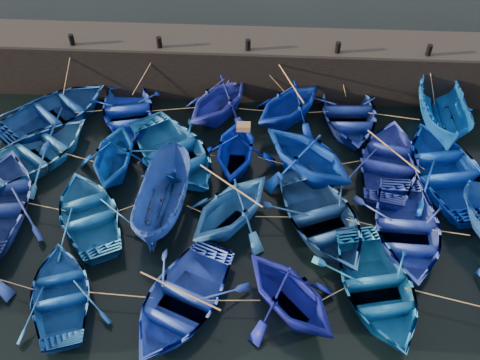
{
  "coord_description": "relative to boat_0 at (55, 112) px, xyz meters",
  "views": [
    {
      "loc": [
        0.82,
        -11.56,
        15.41
      ],
      "look_at": [
        0.0,
        3.2,
        0.7
      ],
      "focal_mm": 40.0,
      "sensor_mm": 36.0,
      "label": 1
    }
  ],
  "objects": [
    {
      "name": "ground",
      "position": [
        8.61,
        -7.25,
        -0.57
      ],
      "size": [
        120.0,
        120.0,
        0.0
      ],
      "primitive_type": "plane",
      "color": "black",
      "rests_on": "ground"
    },
    {
      "name": "boat_18",
      "position": [
        14.76,
        -6.06,
        -0.04
      ],
      "size": [
        3.75,
        5.14,
        1.04
      ],
      "primitive_type": "imported",
      "rotation": [
        0.0,
        0.0,
        -0.03
      ],
      "color": "#2840BD",
      "rests_on": "ground"
    },
    {
      "name": "boat_11",
      "position": [
        14.69,
        -2.42,
        -0.04
      ],
      "size": [
        4.69,
        5.79,
        1.06
      ],
      "primitive_type": "imported",
      "rotation": [
        0.0,
        0.0,
        2.92
      ],
      "color": "navy",
      "rests_on": "ground"
    },
    {
      "name": "boat_2",
      "position": [
        7.39,
        0.71,
        0.48
      ],
      "size": [
        5.06,
        5.22,
        2.1
      ],
      "primitive_type": "imported",
      "rotation": [
        0.0,
        0.0,
        -0.57
      ],
      "color": "navy",
      "rests_on": "ground"
    },
    {
      "name": "bollard_4",
      "position": [
        16.61,
        2.35,
        2.3
      ],
      "size": [
        0.24,
        0.24,
        0.5
      ],
      "primitive_type": "cylinder",
      "color": "black",
      "rests_on": "quay_top"
    },
    {
      "name": "boat_17",
      "position": [
        11.72,
        -5.72,
        -0.03
      ],
      "size": [
        5.48,
        6.26,
        1.08
      ],
      "primitive_type": "imported",
      "rotation": [
        0.0,
        0.0,
        0.4
      ],
      "color": "navy",
      "rests_on": "ground"
    },
    {
      "name": "wooden_crate",
      "position": [
        8.66,
        -2.52,
        1.57
      ],
      "size": [
        0.54,
        0.4,
        0.23
      ],
      "primitive_type": "cube",
      "color": "brown",
      "rests_on": "boat_9"
    },
    {
      "name": "boat_0",
      "position": [
        0.0,
        0.0,
        0.0
      ],
      "size": [
        6.56,
        6.67,
        1.13
      ],
      "primitive_type": "imported",
      "rotation": [
        0.0,
        0.0,
        2.41
      ],
      "color": "navy",
      "rests_on": "ground"
    },
    {
      "name": "bollard_0",
      "position": [
        0.61,
        2.35,
        2.3
      ],
      "size": [
        0.24,
        0.24,
        0.5
      ],
      "primitive_type": "cylinder",
      "color": "black",
      "rests_on": "quay_top"
    },
    {
      "name": "boat_1",
      "position": [
        3.23,
        0.28,
        -0.06
      ],
      "size": [
        4.6,
        5.58,
        1.01
      ],
      "primitive_type": "imported",
      "rotation": [
        0.0,
        0.0,
        0.26
      ],
      "color": "blue",
      "rests_on": "ground"
    },
    {
      "name": "boat_22",
      "position": [
        7.0,
        -9.45,
        -0.06
      ],
      "size": [
        5.12,
        5.85,
        1.01
      ],
      "primitive_type": "imported",
      "rotation": [
        0.0,
        0.0,
        -0.4
      ],
      "color": "blue",
      "rests_on": "ground"
    },
    {
      "name": "boat_24",
      "position": [
        13.38,
        -8.61,
        -0.05
      ],
      "size": [
        4.52,
        5.6,
        1.03
      ],
      "primitive_type": "imported",
      "rotation": [
        0.0,
        0.0,
        0.21
      ],
      "color": "#1467AF",
      "rests_on": "ground"
    },
    {
      "name": "boat_23",
      "position": [
        10.46,
        -9.34,
        0.45
      ],
      "size": [
        5.05,
        5.1,
        2.03
      ],
      "primitive_type": "imported",
      "rotation": [
        0.0,
        0.0,
        0.72
      ],
      "color": "navy",
      "rests_on": "ground"
    },
    {
      "name": "boat_9",
      "position": [
        8.36,
        -2.52,
        0.44
      ],
      "size": [
        3.54,
        4.03,
        2.02
      ],
      "primitive_type": "imported",
      "rotation": [
        0.0,
        0.0,
        3.08
      ],
      "color": "#0019A2",
      "rests_on": "ground"
    },
    {
      "name": "boat_5",
      "position": [
        17.29,
        0.36,
        0.43
      ],
      "size": [
        2.13,
        5.21,
        1.99
      ],
      "primitive_type": "imported",
      "rotation": [
        0.0,
        0.0,
        -0.04
      ],
      "color": "#094DA5",
      "rests_on": "ground"
    },
    {
      "name": "boat_8",
      "position": [
        5.78,
        -2.48,
        -0.01
      ],
      "size": [
        6.35,
        6.65,
        1.12
      ],
      "primitive_type": "imported",
      "rotation": [
        0.0,
        0.0,
        0.65
      ],
      "color": "#145EAB",
      "rests_on": "ground"
    },
    {
      "name": "boat_7",
      "position": [
        3.48,
        -3.16,
        0.43
      ],
      "size": [
        3.32,
        3.83,
        1.99
      ],
      "primitive_type": "imported",
      "rotation": [
        0.0,
        0.0,
        3.16
      ],
      "color": "#033A8E",
      "rests_on": "ground"
    },
    {
      "name": "boat_14",
      "position": [
        3.08,
        -5.88,
        -0.09
      ],
      "size": [
        5.01,
        5.55,
        0.95
      ],
      "primitive_type": "imported",
      "rotation": [
        0.0,
        0.0,
        3.63
      ],
      "color": "#195F9C",
      "rests_on": "ground"
    },
    {
      "name": "bollard_3",
      "position": [
        12.61,
        2.35,
        2.3
      ],
      "size": [
        0.24,
        0.24,
        0.5
      ],
      "primitive_type": "cylinder",
      "color": "black",
      "rests_on": "quay_top"
    },
    {
      "name": "boat_6",
      "position": [
        0.08,
        -2.65,
        -0.04
      ],
      "size": [
        5.92,
        6.24,
        1.05
      ],
      "primitive_type": "imported",
      "rotation": [
        0.0,
        0.0,
        2.51
      ],
      "color": "#2665A7",
      "rests_on": "ground"
    },
    {
      "name": "boat_12",
      "position": [
        16.9,
        -2.89,
        0.02
      ],
      "size": [
        5.12,
        6.37,
        1.17
      ],
      "primitive_type": "imported",
      "rotation": [
        0.0,
        0.0,
        3.35
      ],
      "color": "#0938B2",
      "rests_on": "ground"
    },
    {
      "name": "boat_4",
      "position": [
        13.25,
        0.72,
        -0.03
      ],
      "size": [
        4.02,
        5.42,
        1.08
      ],
      "primitive_type": "imported",
      "rotation": [
        0.0,
        0.0,
        0.06
      ],
      "color": "navy",
      "rests_on": "ground"
    },
    {
      "name": "quay_top",
      "position": [
        8.61,
        3.25,
        1.99
      ],
      "size": [
        26.0,
        2.5,
        0.12
      ],
      "primitive_type": "cube",
      "color": "black",
      "rests_on": "quay_wall"
    },
    {
      "name": "boat_16",
      "position": [
        8.37,
        -5.78,
        0.49
      ],
      "size": [
        5.2,
        5.31,
        2.12
      ],
      "primitive_type": "imported",
      "rotation": [
        0.0,
        0.0,
        -0.64
      ],
      "color": "blue",
      "rests_on": "ground"
    },
    {
      "name": "quay_wall",
      "position": [
        8.61,
        3.25,
        0.68
      ],
      "size": [
        26.0,
        2.5,
        2.5
      ],
      "primitive_type": "cube",
      "color": "black",
      "rests_on": "ground"
    },
    {
      "name": "boat_10",
      "position": [
        11.25,
        -2.89,
        0.59
      ],
      "size": [
        5.8,
        5.77,
        2.32
      ],
      "primitive_type": "imported",
      "rotation": [
        0.0,
        0.0,
        3.96
      ],
      "color": "#052E99",
      "rests_on": "ground"
    },
    {
      "name": "loose_oars",
      "position": [
        10.16,
        -4.26,
        1.03
      ],
      "size": [
        9.95,
        12.13,
        1.17
      ],
      "color": "#99724C",
      "rests_on": "ground"
    },
    {
      "name": "bollard_2",
      "position": [
        8.61,
        2.35,
        2.3
      ],
      "size": [
        0.24,
        0.24,
        0.5
      ],
      "primitive_type": "cylinder",
      "color": "black",
      "rests_on": "quay_top"
    },
    {
      "name": "boat_3",
      "position": [
        10.56,
        0.6,
        0.47
      ],
      "size": [
        5.17,
        5.2,
        2.07
      ],
      "primitive_type": "imported",
      "rotation": [
        0.0,
        0.0,
        -0.75
      ],
      "color": "#06239F",
      "rests_on": "ground"
    },
    {
      "name": "bollard_1",
      "position": [
        4.61,
        2.35,
        2.3
      ],
      "size": [
        0.24,
        0.24,
        0.5
      ],
      "primitive_type": "cylinder",
      "color": "black",
      "rests_on": "quay_top"
    },
    {
      "name": "boat_15",
      "position": [
        5.78,
        -5.38,
        0.33
      ],
      "size": [
        2.19,
        4.78,
        1.79
      ],
      "primitive_type": "imported",
      "rotation": [
        0.0,
        0.0,
        3.04
      ],
      "color": "navy",
      "rests_on": "ground"
    },
    {
      "name": "mooring_ropes",
      "position": [
        8.65,
        -2.53,
        0.31
      ],
      "size": [
        17.33,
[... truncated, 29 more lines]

